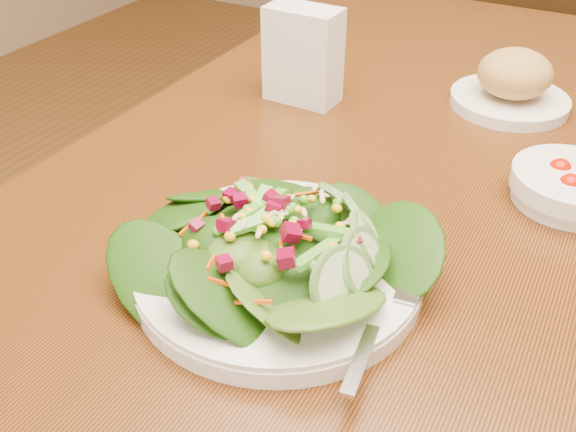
# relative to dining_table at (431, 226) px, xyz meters

# --- Properties ---
(dining_table) EXTENTS (0.90, 1.40, 0.75)m
(dining_table) POSITION_rel_dining_table_xyz_m (0.00, 0.00, 0.00)
(dining_table) COLOR #5E3712
(dining_table) RESTS_ON ground_plane
(chair_far) EXTENTS (0.41, 0.41, 0.81)m
(chair_far) POSITION_rel_dining_table_xyz_m (-0.08, 0.99, -0.22)
(chair_far) COLOR black
(chair_far) RESTS_ON ground_plane
(salad_plate) EXTENTS (0.29, 0.28, 0.08)m
(salad_plate) POSITION_rel_dining_table_xyz_m (-0.06, -0.29, 0.13)
(salad_plate) COLOR white
(salad_plate) RESTS_ON dining_table
(bread_plate) EXTENTS (0.17, 0.17, 0.09)m
(bread_plate) POSITION_rel_dining_table_xyz_m (0.04, 0.21, 0.14)
(bread_plate) COLOR white
(bread_plate) RESTS_ON dining_table
(tomato_bowl) EXTENTS (0.14, 0.14, 0.04)m
(tomato_bowl) POSITION_rel_dining_table_xyz_m (0.16, -0.02, 0.12)
(tomato_bowl) COLOR white
(tomato_bowl) RESTS_ON dining_table
(napkin_holder) EXTENTS (0.11, 0.06, 0.14)m
(napkin_holder) POSITION_rel_dining_table_xyz_m (-0.24, 0.08, 0.17)
(napkin_holder) COLOR white
(napkin_holder) RESTS_ON dining_table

